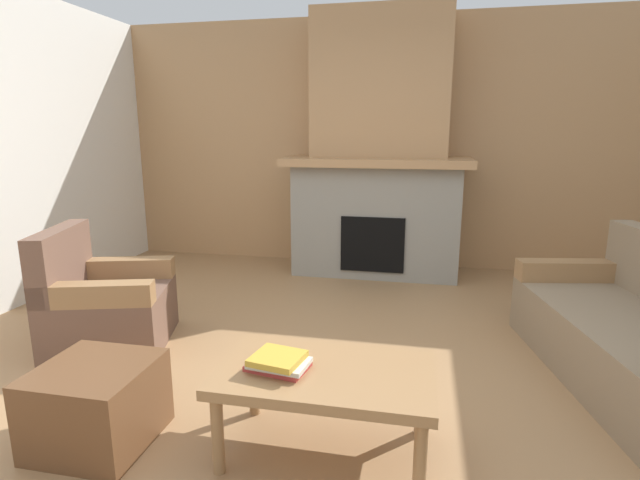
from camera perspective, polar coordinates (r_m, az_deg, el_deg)
The scene contains 7 objects.
ground at distance 3.01m, azimuth 1.38°, elevation -17.30°, with size 9.00×9.00×0.00m, color #9E754C.
wall_back_wood_panel at distance 5.59m, azimuth 7.17°, elevation 10.97°, with size 6.00×0.12×2.70m, color tan.
fireplace at distance 5.23m, azimuth 6.76°, elevation 8.82°, with size 1.90×0.82×2.70m.
armchair at distance 3.83m, azimuth -23.82°, elevation -6.91°, with size 0.95×0.95×0.85m.
coffee_table at distance 2.36m, azimuth 0.66°, elevation -15.98°, with size 1.00×0.60×0.43m.
ottoman at distance 2.74m, azimuth -24.54°, elevation -17.00°, with size 0.52×0.52×0.40m, color brown.
book_stack_near_edge at distance 2.32m, azimuth -4.89°, elevation -14.00°, with size 0.30×0.25×0.07m.
Camera 1 is at (0.47, -2.57, 1.50)m, focal length 27.47 mm.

